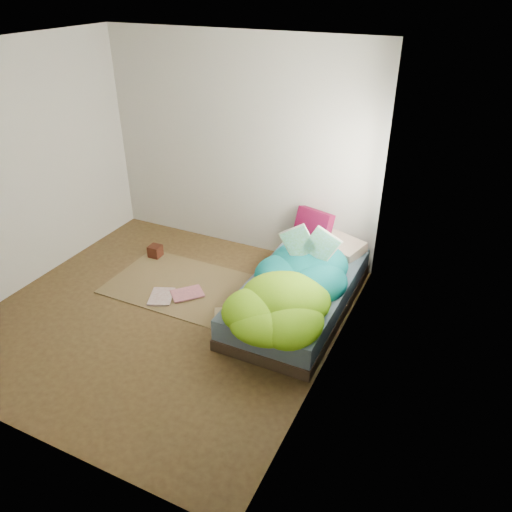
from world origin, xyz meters
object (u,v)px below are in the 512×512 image
(pillow_magenta, at_px, (313,228))
(wooden_box, at_px, (155,251))
(floor_book_a, at_px, (150,296))
(open_book, at_px, (310,235))
(floor_book_b, at_px, (184,288))
(bed, at_px, (299,295))

(pillow_magenta, relative_size, wooden_box, 2.97)
(floor_book_a, bearing_deg, open_book, 0.20)
(pillow_magenta, relative_size, floor_book_b, 1.26)
(open_book, bearing_deg, pillow_magenta, 96.90)
(pillow_magenta, xyz_separation_m, floor_book_b, (-1.13, -1.03, -0.53))
(floor_book_a, xyz_separation_m, floor_book_b, (0.25, 0.30, 0.00))
(bed, height_order, floor_book_a, bed)
(pillow_magenta, bearing_deg, open_book, -57.70)
(bed, distance_m, pillow_magenta, 0.90)
(bed, bearing_deg, wooden_box, 172.99)
(pillow_magenta, bearing_deg, floor_book_a, -120.36)
(open_book, height_order, floor_book_a, open_book)
(bed, distance_m, floor_book_a, 1.63)
(wooden_box, bearing_deg, floor_book_b, -33.34)
(bed, xyz_separation_m, pillow_magenta, (-0.16, 0.80, 0.39))
(floor_book_a, bearing_deg, pillow_magenta, 21.75)
(wooden_box, bearing_deg, floor_book_a, -58.19)
(wooden_box, bearing_deg, pillow_magenta, 16.50)
(floor_book_a, bearing_deg, floor_book_b, 27.80)
(floor_book_a, bearing_deg, wooden_box, 99.55)
(pillow_magenta, distance_m, floor_book_b, 1.62)
(floor_book_b, bearing_deg, floor_book_a, -87.54)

